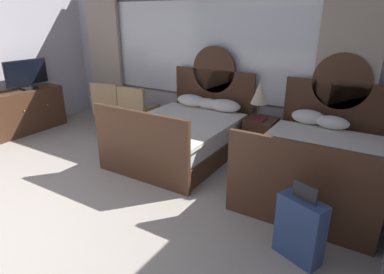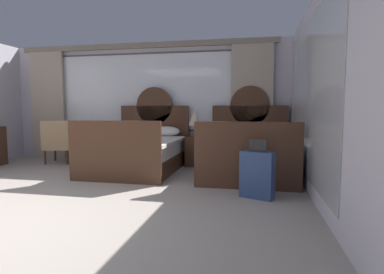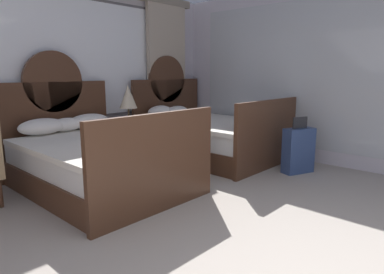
{
  "view_description": "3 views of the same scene",
  "coord_description": "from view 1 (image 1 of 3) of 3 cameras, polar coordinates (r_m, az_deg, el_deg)",
  "views": [
    {
      "loc": [
        3.02,
        -0.94,
        2.19
      ],
      "look_at": [
        1.1,
        2.17,
        0.81
      ],
      "focal_mm": 30.3,
      "sensor_mm": 36.0,
      "label": 1
    },
    {
      "loc": [
        2.5,
        -2.47,
        1.21
      ],
      "look_at": [
        1.46,
        2.73,
        0.72
      ],
      "focal_mm": 28.98,
      "sensor_mm": 36.0,
      "label": 2
    },
    {
      "loc": [
        -1.89,
        -0.32,
        1.41
      ],
      "look_at": [
        1.15,
        2.47,
        0.61
      ],
      "focal_mm": 31.9,
      "sensor_mm": 36.0,
      "label": 3
    }
  ],
  "objects": [
    {
      "name": "dresser_minibar",
      "position": [
        7.12,
        -28.44,
        3.72
      ],
      "size": [
        0.53,
        1.8,
        0.83
      ],
      "color": "#472B1C",
      "rests_on": "ground_plane"
    },
    {
      "name": "bed_near_window",
      "position": [
        5.33,
        -1.32,
        0.68
      ],
      "size": [
        1.59,
        2.16,
        1.69
      ],
      "color": "#472B1C",
      "rests_on": "ground_plane"
    },
    {
      "name": "bed_near_mirror",
      "position": [
        4.6,
        21.28,
        -4.24
      ],
      "size": [
        1.59,
        2.16,
        1.69
      ],
      "color": "#472B1C",
      "rests_on": "ground_plane"
    },
    {
      "name": "armchair_by_window_left",
      "position": [
        6.29,
        -9.61,
        4.67
      ],
      "size": [
        0.63,
        0.63,
        0.95
      ],
      "color": "tan",
      "rests_on": "ground_plane"
    },
    {
      "name": "nightstand_between_beds",
      "position": [
        5.49,
        11.93,
        0.14
      ],
      "size": [
        0.48,
        0.5,
        0.61
      ],
      "color": "#472B1C",
      "rests_on": "ground_plane"
    },
    {
      "name": "book_on_nightstand",
      "position": [
        5.3,
        11.73,
        3.08
      ],
      "size": [
        0.18,
        0.26,
        0.03
      ],
      "color": "maroon",
      "rests_on": "nightstand_between_beds"
    },
    {
      "name": "armchair_by_window_centre",
      "position": [
        6.77,
        -14.15,
        5.46
      ],
      "size": [
        0.69,
        0.69,
        0.95
      ],
      "color": "tan",
      "rests_on": "ground_plane"
    },
    {
      "name": "tv_flatscreen",
      "position": [
        7.11,
        -27.09,
        9.8
      ],
      "size": [
        0.2,
        0.85,
        0.56
      ],
      "color": "black",
      "rests_on": "dresser_minibar"
    },
    {
      "name": "wall_back_window",
      "position": [
        6.16,
        2.13,
        13.54
      ],
      "size": [
        6.53,
        0.22,
        2.7
      ],
      "color": "silver",
      "rests_on": "ground_plane"
    },
    {
      "name": "table_lamp_on_nightstand",
      "position": [
        5.28,
        11.8,
        7.54
      ],
      "size": [
        0.27,
        0.27,
        0.6
      ],
      "color": "brown",
      "rests_on": "nightstand_between_beds"
    },
    {
      "name": "suitcase_on_floor",
      "position": [
        3.29,
        18.46,
        -15.09
      ],
      "size": [
        0.48,
        0.34,
        0.79
      ],
      "color": "navy",
      "rests_on": "ground_plane"
    }
  ]
}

